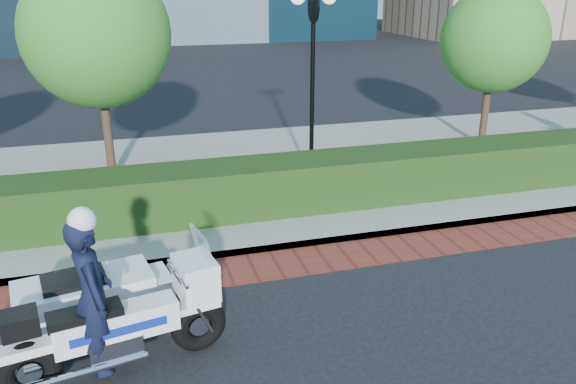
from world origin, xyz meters
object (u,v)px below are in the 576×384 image
object	(u,v)px
police_motorcycle	(100,305)
tree_c	(494,40)
lamppost	(313,57)
tree_b	(96,34)

from	to	relation	value
police_motorcycle	tree_c	bearing A→B (deg)	22.92
lamppost	tree_c	bearing A→B (deg)	13.30
lamppost	tree_b	distance (m)	4.71
tree_b	tree_c	size ratio (longest dim) A/B	1.14
tree_b	police_motorcycle	size ratio (longest dim) A/B	1.79
lamppost	tree_c	world-z (taller)	tree_c
tree_c	lamppost	bearing A→B (deg)	-166.70
lamppost	tree_b	size ratio (longest dim) A/B	0.86
lamppost	police_motorcycle	size ratio (longest dim) A/B	1.54
tree_c	police_motorcycle	distance (m)	12.36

